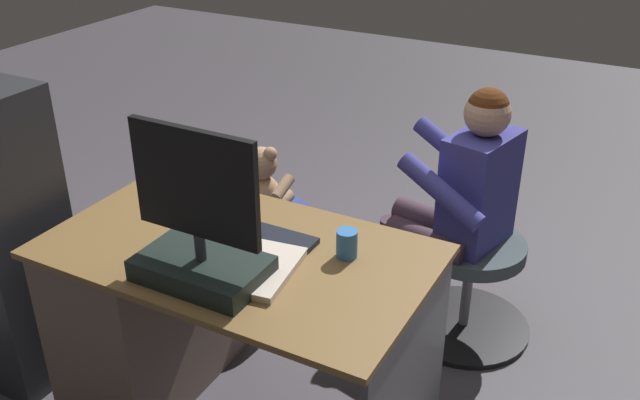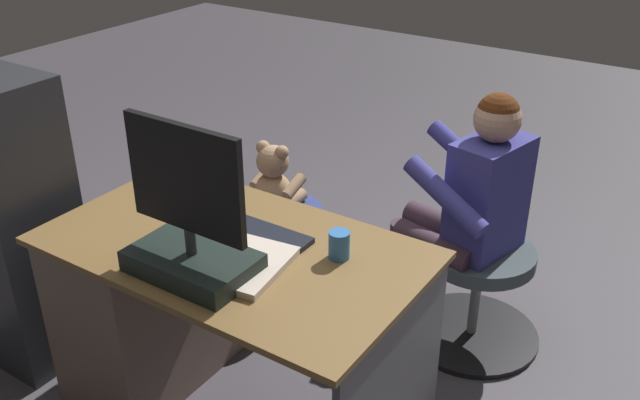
# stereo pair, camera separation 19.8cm
# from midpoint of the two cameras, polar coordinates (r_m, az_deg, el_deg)

# --- Properties ---
(ground_plane) EXTENTS (10.00, 10.00, 0.00)m
(ground_plane) POSITION_cam_midpoint_polar(r_m,az_deg,el_deg) (3.06, -3.38, -12.17)
(ground_plane) COLOR #4B474E
(desk) EXTENTS (1.28, 0.74, 0.73)m
(desk) POSITION_cam_midpoint_polar(r_m,az_deg,el_deg) (2.73, -14.29, -8.28)
(desk) COLOR brown
(desk) RESTS_ON ground_plane
(monitor) EXTENTS (0.43, 0.25, 0.49)m
(monitor) POSITION_cam_midpoint_polar(r_m,az_deg,el_deg) (2.15, -12.30, -3.12)
(monitor) COLOR black
(monitor) RESTS_ON desk
(keyboard) EXTENTS (0.42, 0.14, 0.02)m
(keyboard) POSITION_cam_midpoint_polar(r_m,az_deg,el_deg) (2.40, -7.58, -2.85)
(keyboard) COLOR black
(keyboard) RESTS_ON desk
(computer_mouse) EXTENTS (0.06, 0.10, 0.04)m
(computer_mouse) POSITION_cam_midpoint_polar(r_m,az_deg,el_deg) (2.56, -13.69, -1.20)
(computer_mouse) COLOR #22252E
(computer_mouse) RESTS_ON desk
(cup) EXTENTS (0.07, 0.07, 0.09)m
(cup) POSITION_cam_midpoint_polar(r_m,az_deg,el_deg) (2.26, -0.32, -3.62)
(cup) COLOR #3372BF
(cup) RESTS_ON desk
(tv_remote) EXTENTS (0.10, 0.15, 0.02)m
(tv_remote) POSITION_cam_midpoint_polar(r_m,az_deg,el_deg) (2.42, -13.74, -3.28)
(tv_remote) COLOR black
(tv_remote) RESTS_ON desk
(notebook_binder) EXTENTS (0.26, 0.33, 0.02)m
(notebook_binder) POSITION_cam_midpoint_polar(r_m,az_deg,el_deg) (2.22, -7.61, -5.55)
(notebook_binder) COLOR beige
(notebook_binder) RESTS_ON desk
(office_chair_teddy) EXTENTS (0.55, 0.55, 0.45)m
(office_chair_teddy) POSITION_cam_midpoint_polar(r_m,az_deg,el_deg) (3.26, -6.26, -3.98)
(office_chair_teddy) COLOR black
(office_chair_teddy) RESTS_ON ground_plane
(teddy_bear) EXTENTS (0.23, 0.23, 0.33)m
(teddy_bear) POSITION_cam_midpoint_polar(r_m,az_deg,el_deg) (3.11, -6.46, 1.43)
(teddy_bear) COLOR tan
(teddy_bear) RESTS_ON office_chair_teddy
(visitor_chair) EXTENTS (0.57, 0.57, 0.45)m
(visitor_chair) POSITION_cam_midpoint_polar(r_m,az_deg,el_deg) (3.08, 10.08, -6.44)
(visitor_chair) COLOR black
(visitor_chair) RESTS_ON ground_plane
(person) EXTENTS (0.55, 0.54, 1.11)m
(person) POSITION_cam_midpoint_polar(r_m,az_deg,el_deg) (2.89, 9.06, 0.37)
(person) COLOR #3F3F97
(person) RESTS_ON ground_plane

